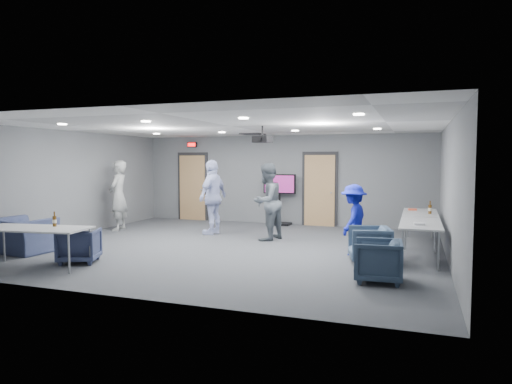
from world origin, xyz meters
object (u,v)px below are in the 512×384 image
(person_c, at_px, (213,197))
(table_right_a, at_px, (420,214))
(person_b, at_px, (267,202))
(tv_stand, at_px, (280,196))
(chair_front_b, at_px, (23,236))
(table_right_b, at_px, (421,225))
(chair_right_b, at_px, (369,245))
(projector, at_px, (262,139))
(bottle_front, at_px, (55,221))
(chair_front_a, at_px, (79,246))
(person_d, at_px, (354,220))
(table_front_left, at_px, (34,230))
(bottle_right, at_px, (430,209))
(chair_right_c, at_px, (378,261))
(person_a, at_px, (118,195))

(person_c, relative_size, table_right_a, 1.06)
(person_b, distance_m, tv_stand, 2.67)
(chair_front_b, distance_m, table_right_b, 8.17)
(chair_right_b, height_order, table_right_b, table_right_b)
(projector, bearing_deg, person_c, 149.96)
(chair_right_b, height_order, bottle_front, bottle_front)
(chair_right_b, bearing_deg, table_right_b, 108.79)
(person_b, relative_size, bottle_front, 6.81)
(person_b, relative_size, chair_front_a, 2.65)
(tv_stand, bearing_deg, table_right_b, -43.05)
(person_c, xyz_separation_m, chair_front_b, (-2.75, -3.57, -0.61))
(person_d, xyz_separation_m, chair_front_b, (-6.59, -2.14, -0.36))
(chair_front_b, relative_size, projector, 2.79)
(bottle_front, bearing_deg, table_front_left, -135.87)
(person_b, xyz_separation_m, chair_front_b, (-4.37, -3.17, -0.57))
(bottle_right, relative_size, tv_stand, 0.20)
(person_c, xyz_separation_m, person_d, (3.84, -1.43, -0.25))
(person_c, height_order, table_right_a, person_c)
(chair_front_a, xyz_separation_m, bottle_front, (-0.24, -0.36, 0.51))
(chair_right_c, distance_m, table_front_left, 6.07)
(chair_right_c, xyz_separation_m, table_front_left, (-5.96, -1.08, 0.35))
(table_front_left, relative_size, projector, 5.14)
(table_front_left, xyz_separation_m, projector, (3.34, 3.03, 1.71))
(person_d, height_order, chair_right_b, person_d)
(table_right_a, xyz_separation_m, table_right_b, (-0.00, -1.90, 0.00))
(chair_right_c, bearing_deg, chair_right_b, -173.24)
(table_right_b, bearing_deg, bottle_right, -7.20)
(chair_right_b, relative_size, table_right_b, 0.41)
(person_b, height_order, projector, projector)
(person_c, relative_size, chair_front_b, 1.74)
(person_b, distance_m, bottle_front, 4.81)
(person_c, relative_size, table_right_b, 1.06)
(chair_front_b, xyz_separation_m, tv_stand, (3.91, 5.81, 0.50))
(chair_right_c, bearing_deg, projector, -130.84)
(chair_right_c, bearing_deg, chair_front_b, -93.07)
(person_a, relative_size, chair_front_b, 1.72)
(person_c, relative_size, chair_right_c, 2.62)
(table_right_a, distance_m, table_front_left, 8.25)
(chair_right_b, height_order, chair_front_b, chair_front_b)
(chair_right_c, height_order, bottle_right, bottle_right)
(person_a, distance_m, bottle_right, 8.12)
(chair_front_b, bearing_deg, person_d, -156.60)
(chair_right_c, xyz_separation_m, bottle_front, (-5.71, -0.83, 0.49))
(chair_front_a, bearing_deg, person_c, -128.15)
(table_right_b, distance_m, bottle_front, 6.95)
(person_c, distance_m, table_front_left, 4.76)
(person_b, distance_m, bottle_right, 3.76)
(bottle_right, bearing_deg, person_b, -171.81)
(chair_front_b, distance_m, bottle_right, 8.92)
(person_b, height_order, table_front_left, person_b)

